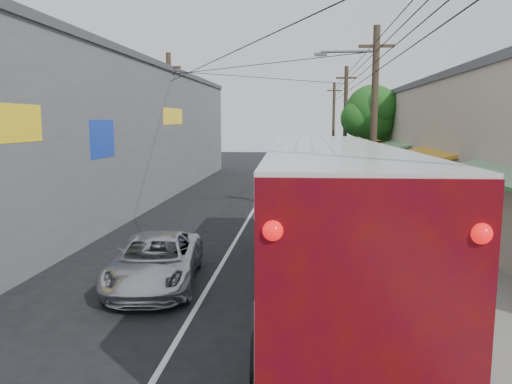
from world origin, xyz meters
TOP-DOWN VIEW (x-y plane):
  - ground at (0.00, 0.00)m, footprint 120.00×120.00m
  - sidewalk at (6.50, 20.00)m, footprint 3.00×80.00m
  - building_right at (10.99, 22.00)m, footprint 7.09×40.00m
  - building_left at (-8.50, 18.00)m, footprint 7.20×36.00m
  - utility_poles at (3.13, 20.33)m, footprint 11.80×45.28m
  - street_tree at (6.87, 26.02)m, footprint 4.40×4.00m
  - coach_bus at (3.00, 4.11)m, footprint 3.33×12.97m
  - jeepney at (-1.40, 4.50)m, footprint 2.68×4.85m
  - parked_suv at (4.38, 13.00)m, footprint 2.90×6.05m
  - parked_car_mid at (4.60, 24.26)m, footprint 2.46×4.87m
  - parked_car_far at (4.60, 29.66)m, footprint 1.96×4.95m
  - pedestrian_near at (5.98, 12.23)m, footprint 0.58×0.40m
  - pedestrian_far at (7.60, 14.01)m, footprint 0.83×0.65m

SIDE VIEW (x-z plane):
  - ground at x=0.00m, z-range 0.00..0.00m
  - sidewalk at x=6.50m, z-range 0.00..0.12m
  - jeepney at x=-1.40m, z-range 0.00..1.28m
  - parked_car_mid at x=4.60m, z-range 0.00..1.59m
  - parked_car_far at x=4.60m, z-range 0.00..1.60m
  - parked_suv at x=4.38m, z-range 0.00..1.70m
  - pedestrian_near at x=5.98m, z-range 0.12..1.68m
  - pedestrian_far at x=7.60m, z-range 0.12..1.80m
  - coach_bus at x=3.00m, z-range 0.07..3.78m
  - building_right at x=10.99m, z-range 0.03..6.28m
  - building_left at x=-8.50m, z-range 0.03..7.28m
  - utility_poles at x=3.13m, z-range 0.13..8.13m
  - street_tree at x=6.87m, z-range 1.37..7.97m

